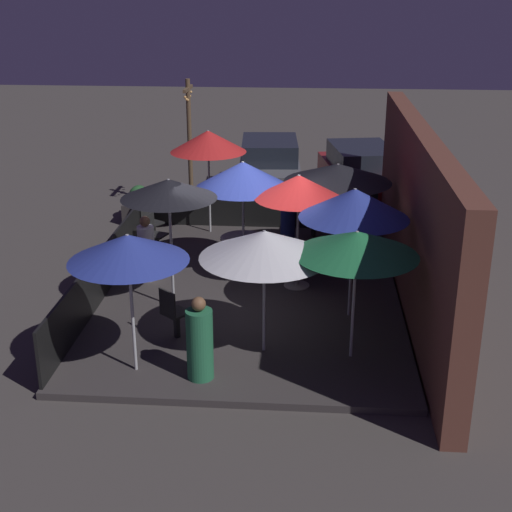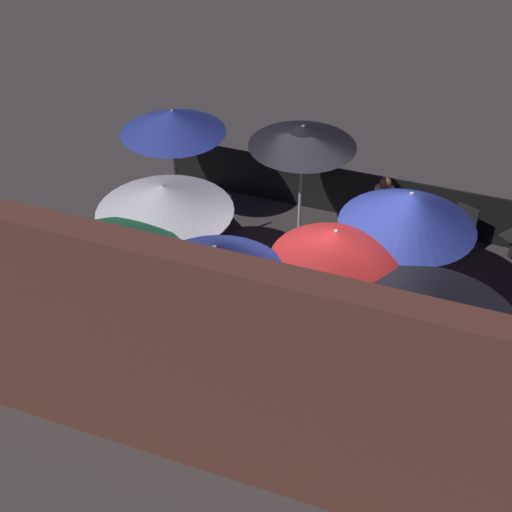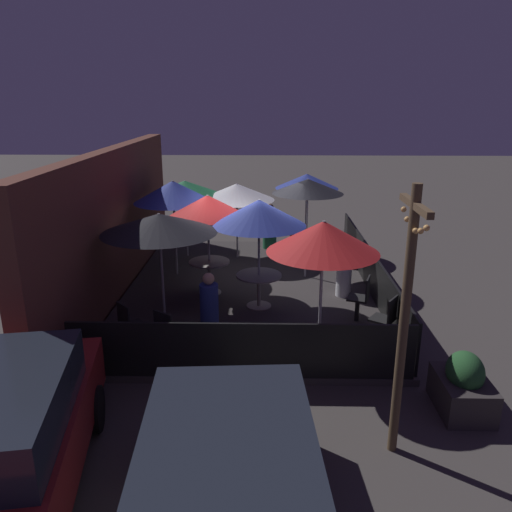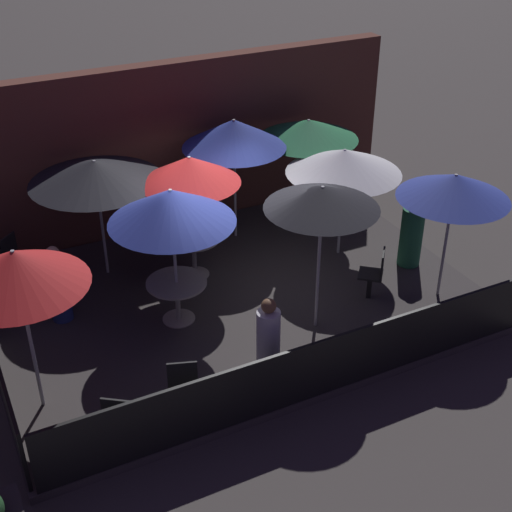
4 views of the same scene
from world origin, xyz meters
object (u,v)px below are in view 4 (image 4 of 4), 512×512
Objects in this scene: patio_umbrella_3 at (95,171)px; patron_2 at (58,287)px; patio_umbrella_6 at (344,161)px; patio_chair_3 at (375,273)px; patio_umbrella_8 at (308,129)px; patio_chair_2 at (11,283)px; patio_umbrella_0 at (171,206)px; patio_chair_1 at (16,259)px; dining_table_0 at (177,289)px; patio_umbrella_5 at (322,198)px; patio_umbrella_7 at (234,134)px; patio_umbrella_1 at (190,170)px; patio_umbrella_2 at (454,187)px; patio_chair_0 at (183,382)px; patio_chair_4 at (122,419)px; dining_table_1 at (194,245)px; patio_umbrella_4 at (16,269)px; patron_0 at (268,342)px; patron_1 at (411,235)px.

patio_umbrella_3 is 2.03m from patron_2.
patio_umbrella_6 reaches higher than patio_chair_3.
patio_umbrella_8 is (0.10, 1.43, 0.09)m from patio_umbrella_6.
patio_umbrella_6 reaches higher than patio_chair_2.
patio_umbrella_0 is 2.47× the size of patio_chair_1.
patio_umbrella_8 is 3.35m from patio_chair_3.
patio_chair_1 is 1.03× the size of patio_chair_3.
patio_chair_3 is at bearing -15.67° from dining_table_0.
patio_umbrella_5 reaches higher than dining_table_0.
patio_umbrella_7 is (2.66, 0.20, 0.14)m from patio_umbrella_3.
patio_umbrella_1 reaches higher than patio_chair_3.
patio_umbrella_2 is 5.27m from patio_chair_0.
patio_chair_0 is 1.04× the size of patio_chair_4.
patron_2 is (-2.45, -0.27, 0.00)m from dining_table_1.
dining_table_0 is (-1.92, 1.14, -1.71)m from patio_umbrella_5.
patio_umbrella_5 reaches higher than patron_2.
patio_chair_2 is at bearing 147.08° from dining_table_0.
patio_umbrella_5 is at bearing -1.23° from patio_umbrella_4.
patio_umbrella_3 is 4.25m from patio_chair_0.
patio_umbrella_3 is 2.48× the size of patio_chair_2.
patio_umbrella_1 reaches higher than patio_chair_4.
patio_umbrella_0 is 2.54× the size of patio_chair_3.
patio_umbrella_3 is 3.49m from patio_umbrella_4.
patio_umbrella_1 is at bearing 56.47° from dining_table_0.
patio_umbrella_2 is 3.94m from patron_0.
patio_chair_0 is at bearing -109.07° from patio_umbrella_0.
patio_chair_4 is at bearing -124.68° from patio_umbrella_1.
patio_chair_0 is 1.03× the size of patio_chair_2.
patio_umbrella_4 is 1.84× the size of patron_1.
patio_umbrella_7 is 1.77× the size of patron_0.
patio_umbrella_8 reaches higher than dining_table_0.
patio_chair_0 is at bearing -30.48° from patio_umbrella_4.
patio_umbrella_3 is 4.28m from patron_0.
patio_umbrella_7 is at bearing 46.40° from dining_table_0.
patio_umbrella_8 is 1.59× the size of patron_1.
patio_umbrella_1 is at bearing 145.16° from patio_umbrella_2.
patio_umbrella_8 is (3.59, 2.09, -0.11)m from patio_umbrella_0.
patio_umbrella_0 is at bearing 0.00° from patio_chair_2.
patio_umbrella_8 is at bearing 27.57° from patio_umbrella_4.
patio_chair_0 is at bearing -114.65° from patio_umbrella_1.
patio_chair_1 is at bearing 178.87° from patio_umbrella_7.
patron_1 is at bearing -35.87° from patio_chair_4.
patio_chair_1 is (-2.11, 2.21, -0.06)m from dining_table_0.
patio_chair_0 is (-2.74, -4.19, -1.61)m from patio_umbrella_7.
patron_0 is 4.13m from patron_1.
patio_chair_4 is at bearing -63.19° from patron_1.
patio_umbrella_1 is 2.01m from dining_table_0.
patio_chair_3 is at bearing -67.26° from patron_0.
patio_chair_3 is at bearing -39.92° from dining_table_1.
patio_umbrella_5 is 1.83× the size of patron_1.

